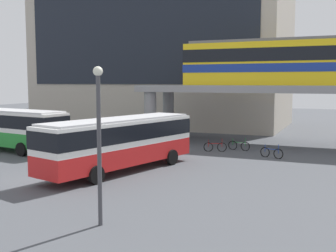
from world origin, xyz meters
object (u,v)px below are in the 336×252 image
at_px(station_building, 162,49).
at_px(bicycle_green, 239,146).
at_px(bicycle_red, 215,147).
at_px(bicycle_blue, 272,153).
at_px(bus_secondary, 8,125).
at_px(pedestrian_by_bike_rack, 161,141).
at_px(train, 326,61).
at_px(bus_main, 120,139).

height_order(station_building, bicycle_green, station_building).
bearing_deg(bicycle_red, bicycle_blue, -13.40).
xyz_separation_m(bus_secondary, bicycle_green, (16.79, 7.15, -1.63)).
height_order(bicycle_green, pedestrian_by_bike_rack, pedestrian_by_bike_rack).
distance_m(station_building, bicycle_green, 24.06).
distance_m(bicycle_red, bicycle_green, 2.05).
bearing_deg(station_building, train, -33.30).
xyz_separation_m(train, pedestrian_by_bike_rack, (-11.43, -6.91, -6.21)).
height_order(station_building, bus_main, station_building).
bearing_deg(bicycle_red, station_building, 124.30).
distance_m(bus_main, bicycle_green, 11.73).
xyz_separation_m(bus_main, pedestrian_by_bike_rack, (-0.69, 7.61, -1.14)).
bearing_deg(bus_main, pedestrian_by_bike_rack, 95.18).
bearing_deg(bicycle_blue, pedestrian_by_bike_rack, -175.95).
bearing_deg(bus_main, station_building, 108.77).
relative_size(bicycle_red, bicycle_green, 0.96).
xyz_separation_m(station_building, bus_main, (9.44, -27.77, -7.50)).
height_order(bicycle_blue, bicycle_green, same).
height_order(station_building, bicycle_red, station_building).
distance_m(bus_secondary, bicycle_blue, 20.35).
xyz_separation_m(bicycle_green, pedestrian_by_bike_rack, (-5.43, -3.00, 0.49)).
height_order(train, bicycle_blue, train).
distance_m(bus_main, pedestrian_by_bike_rack, 7.73).
bearing_deg(train, pedestrian_by_bike_rack, -148.86).
distance_m(bus_secondary, bicycle_green, 18.32).
xyz_separation_m(bicycle_red, pedestrian_by_bike_rack, (-3.87, -1.66, 0.49)).
bearing_deg(bus_secondary, station_building, 83.86).
bearing_deg(bus_secondary, train, 25.88).
bearing_deg(bicycle_green, bicycle_blue, -39.39).
xyz_separation_m(bicycle_blue, bicycle_green, (-2.93, 2.40, 0.00)).
relative_size(bus_main, bicycle_blue, 6.61).
bearing_deg(pedestrian_by_bike_rack, bicycle_green, 28.91).
bearing_deg(station_building, bicycle_blue, -48.85).
xyz_separation_m(bus_main, bus_secondary, (-12.05, 3.46, 0.00)).
distance_m(station_building, bus_main, 30.28).
relative_size(train, bicycle_blue, 13.72).
distance_m(train, bicycle_red, 11.38).
relative_size(train, bicycle_red, 13.73).
height_order(bicycle_red, bicycle_blue, same).
distance_m(train, bicycle_blue, 9.71).
bearing_deg(pedestrian_by_bike_rack, bus_main, -84.82).
bearing_deg(bus_secondary, bicycle_green, 23.06).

